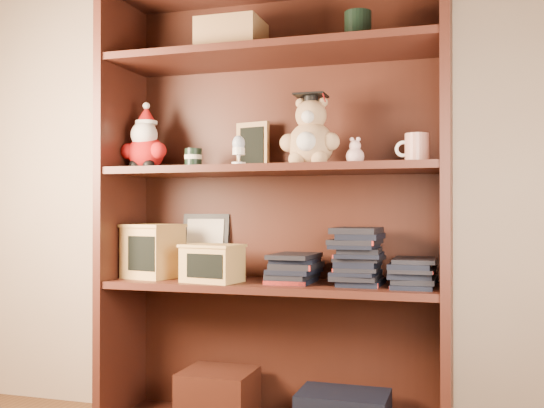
{
  "coord_description": "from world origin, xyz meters",
  "views": [
    {
      "loc": [
        0.85,
        -0.8,
        0.8
      ],
      "look_at": [
        0.21,
        1.3,
        0.82
      ],
      "focal_mm": 42.0,
      "sensor_mm": 36.0,
      "label": 1
    }
  ],
  "objects_px": {
    "teacher_mug": "(416,149)",
    "grad_teddy_bear": "(310,138)",
    "treats_box": "(153,251)",
    "bookcase": "(275,216)"
  },
  "relations": [
    {
      "from": "bookcase",
      "to": "teacher_mug",
      "type": "xyz_separation_m",
      "value": [
        0.49,
        -0.05,
        0.22
      ]
    },
    {
      "from": "teacher_mug",
      "to": "grad_teddy_bear",
      "type": "bearing_deg",
      "value": -178.76
    },
    {
      "from": "grad_teddy_bear",
      "to": "treats_box",
      "type": "relative_size",
      "value": 1.17
    },
    {
      "from": "teacher_mug",
      "to": "treats_box",
      "type": "relative_size",
      "value": 0.51
    },
    {
      "from": "bookcase",
      "to": "teacher_mug",
      "type": "height_order",
      "value": "bookcase"
    },
    {
      "from": "grad_teddy_bear",
      "to": "teacher_mug",
      "type": "height_order",
      "value": "grad_teddy_bear"
    },
    {
      "from": "bookcase",
      "to": "treats_box",
      "type": "distance_m",
      "value": 0.48
    },
    {
      "from": "grad_teddy_bear",
      "to": "treats_box",
      "type": "height_order",
      "value": "grad_teddy_bear"
    },
    {
      "from": "treats_box",
      "to": "teacher_mug",
      "type": "bearing_deg",
      "value": 0.05
    },
    {
      "from": "grad_teddy_bear",
      "to": "teacher_mug",
      "type": "distance_m",
      "value": 0.35
    }
  ]
}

